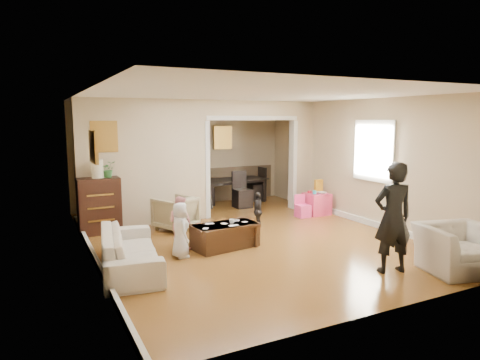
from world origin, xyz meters
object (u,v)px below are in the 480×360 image
coffee_table (225,236)px  coffee_cup (232,222)px  adult_person (393,218)px  armchair_back (176,213)px  table_lamp (97,169)px  child_kneel_b (180,222)px  cyan_cup (315,192)px  sofa (130,250)px  dining_table (231,191)px  child_toddler (258,211)px  play_table (317,204)px  child_kneel_a (180,230)px  dresser (99,206)px  armchair_front (458,249)px

coffee_table → coffee_cup: bearing=-26.6°
coffee_table → adult_person: 2.76m
armchair_back → adult_person: adult_person is taller
coffee_table → adult_person: (1.65, -2.13, 0.59)m
table_lamp → child_kneel_b: bearing=-56.8°
adult_person → cyan_cup: bearing=-95.6°
sofa → armchair_back: size_ratio=2.74×
coffee_cup → adult_person: size_ratio=0.06×
dining_table → adult_person: 5.66m
coffee_table → cyan_cup: 3.19m
coffee_cup → child_toddler: child_toddler is taller
coffee_table → play_table: play_table is taller
cyan_cup → child_kneel_b: 3.72m
child_kneel_b → child_toddler: (1.75, 0.45, -0.06)m
armchair_back → table_lamp: 1.72m
coffee_table → child_kneel_a: bearing=-170.0°
adult_person → child_kneel_b: adult_person is taller
dresser → play_table: dresser is taller
cyan_cup → child_kneel_a: bearing=-157.9°
sofa → dining_table: 5.17m
dresser → coffee_table: size_ratio=0.98×
child_kneel_b → table_lamp: bearing=4.1°
cyan_cup → coffee_table: bearing=-154.6°
adult_person → child_toddler: 2.97m
child_kneel_a → coffee_table: bearing=-79.1°
play_table → child_kneel_a: (-3.82, -1.56, 0.20)m
coffee_table → sofa: bearing=-168.7°
dresser → coffee_cup: dresser is taller
dining_table → child_kneel_b: bearing=-134.6°
child_kneel_a → child_toddler: size_ratio=1.15×
adult_person → child_kneel_a: bearing=-24.8°
table_lamp → adult_person: bearing=-50.0°
dresser → armchair_back: bearing=-15.3°
cyan_cup → child_kneel_b: bearing=-163.4°
armchair_front → child_toddler: 3.61m
child_kneel_b → child_toddler: bearing=-104.7°
adult_person → child_toddler: adult_person is taller
armchair_front → child_kneel_a: 4.15m
child_toddler → dining_table: bearing=-153.8°
play_table → child_toddler: 2.03m
sofa → child_kneel_b: size_ratio=2.20×
child_toddler → armchair_back: bearing=-78.8°
table_lamp → dining_table: bearing=23.7°
dresser → child_kneel_a: bearing=-66.2°
armchair_back → coffee_cup: (0.48, -1.61, 0.12)m
dresser → cyan_cup: 4.68m
armchair_back → coffee_cup: armchair_back is taller
coffee_cup → armchair_back: bearing=106.5°
table_lamp → child_kneel_a: bearing=-66.2°
sofa → coffee_cup: 1.82m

